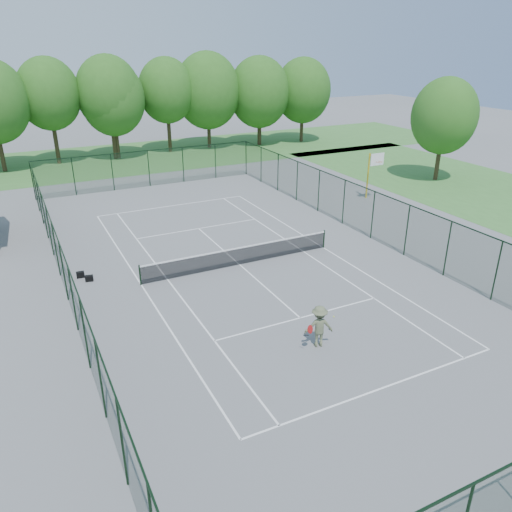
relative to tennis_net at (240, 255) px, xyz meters
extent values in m
plane|color=slate|center=(0.00, 0.00, -0.58)|extent=(140.00, 140.00, 0.00)
cube|color=#468239|center=(0.00, 30.00, -0.57)|extent=(80.00, 16.00, 0.01)
cube|color=#468239|center=(24.00, 4.00, -0.57)|extent=(14.00, 40.00, 0.01)
cube|color=white|center=(0.00, 11.88, -0.57)|extent=(10.97, 0.08, 0.01)
cube|color=white|center=(0.00, -11.88, -0.57)|extent=(10.97, 0.08, 0.01)
cube|color=white|center=(0.00, 6.40, -0.57)|extent=(8.23, 0.08, 0.01)
cube|color=white|center=(0.00, -6.40, -0.57)|extent=(8.23, 0.08, 0.01)
cube|color=white|center=(5.49, 0.00, -0.57)|extent=(0.08, 23.77, 0.01)
cube|color=white|center=(-5.49, 0.00, -0.57)|extent=(0.08, 23.77, 0.01)
cube|color=white|center=(4.12, 0.00, -0.57)|extent=(0.08, 23.77, 0.01)
cube|color=white|center=(-4.12, 0.00, -0.57)|extent=(0.08, 23.77, 0.01)
cube|color=white|center=(0.00, 0.00, -0.57)|extent=(0.08, 12.80, 0.01)
cylinder|color=black|center=(-5.50, 0.00, -0.03)|extent=(0.08, 0.08, 1.10)
cylinder|color=black|center=(5.50, 0.00, -0.03)|extent=(0.08, 0.08, 1.10)
cube|color=black|center=(0.00, 0.00, -0.08)|extent=(11.00, 0.02, 0.96)
cube|color=white|center=(0.00, 0.00, 0.42)|extent=(11.00, 0.05, 0.07)
cube|color=#18361E|center=(0.00, 18.00, 0.92)|extent=(18.00, 0.02, 3.00)
cube|color=#18361E|center=(9.00, 0.00, 0.92)|extent=(0.02, 36.00, 3.00)
cube|color=#18361E|center=(-9.00, 0.00, 0.92)|extent=(0.02, 36.00, 3.00)
cube|color=black|center=(0.00, 18.00, 2.42)|extent=(18.00, 0.05, 0.05)
cube|color=black|center=(9.00, 0.00, 2.42)|extent=(0.05, 36.00, 0.05)
cube|color=black|center=(-9.00, 0.00, 2.42)|extent=(0.05, 36.00, 0.05)
cylinder|color=#3E301D|center=(0.00, 30.00, 1.52)|extent=(0.40, 0.40, 4.20)
ellipsoid|color=#346F22|center=(0.00, 30.00, 5.42)|extent=(6.40, 6.40, 7.40)
cylinder|color=#3E301D|center=(16.50, 30.00, 1.52)|extent=(0.40, 0.40, 4.20)
ellipsoid|color=#346F22|center=(16.50, 30.00, 5.42)|extent=(6.40, 6.40, 7.40)
cylinder|color=gold|center=(14.20, 7.09, 1.17)|extent=(0.12, 0.12, 3.50)
cube|color=gold|center=(14.20, 6.64, 2.77)|extent=(0.08, 0.90, 0.08)
cube|color=white|center=(14.20, 6.19, 2.62)|extent=(1.20, 0.05, 0.90)
torus|color=#CD551E|center=(14.20, 5.96, 2.47)|extent=(0.48, 0.48, 0.02)
cylinder|color=#3E301D|center=(23.13, 8.76, 1.34)|extent=(0.37, 0.37, 3.83)
ellipsoid|color=#346F22|center=(23.13, 8.76, 4.90)|extent=(5.48, 5.48, 6.39)
cube|color=black|center=(-8.08, 2.26, -0.42)|extent=(0.41, 0.26, 0.32)
cube|color=black|center=(-7.75, 1.62, -0.42)|extent=(0.43, 0.31, 0.30)
imported|color=#5E6546|center=(-0.47, -8.56, 0.31)|extent=(1.30, 1.00, 1.78)
sphere|color=#C3E33B|center=(0.51, -8.16, 0.28)|extent=(0.07, 0.07, 0.07)
camera|label=1|loc=(-10.37, -22.72, 10.79)|focal=35.00mm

